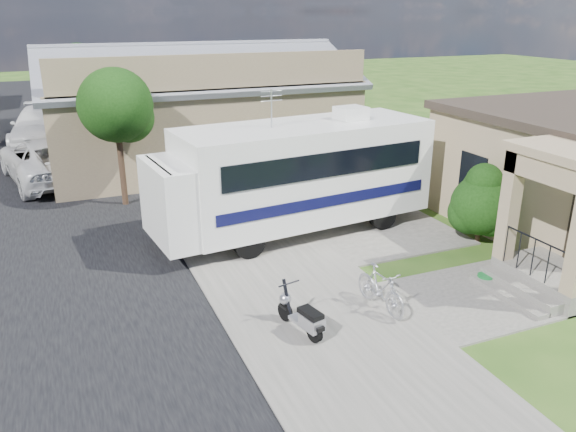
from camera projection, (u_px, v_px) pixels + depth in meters
name	position (u px, v px, depth m)	size (l,w,h in m)	color
ground	(351.00, 301.00, 12.76)	(120.00, 120.00, 0.00)	#224412
street_slab	(8.00, 209.00, 18.70)	(9.00, 80.00, 0.02)	black
sidewalk_slab	(199.00, 186.00, 21.05)	(4.00, 80.00, 0.06)	#5A5851
driveway_slab	(323.00, 226.00, 17.20)	(7.00, 6.00, 0.05)	#5A5851
walk_slab	(486.00, 295.00, 12.98)	(4.00, 3.00, 0.05)	#5A5851
warehouse	(196.00, 115.00, 24.18)	(12.50, 8.40, 5.04)	#7E664E
street_tree_a	(119.00, 109.00, 18.15)	(2.44, 2.40, 4.58)	#312215
street_tree_b	(92.00, 74.00, 26.76)	(2.44, 2.40, 4.73)	#312215
street_tree_c	(81.00, 65.00, 34.66)	(2.44, 2.40, 4.42)	#312215
motorhome	(295.00, 173.00, 16.20)	(8.43, 3.42, 4.21)	white
shrub	(482.00, 202.00, 15.74)	(1.88, 1.80, 2.31)	#312215
scooter	(302.00, 316.00, 11.29)	(0.62, 1.43, 0.95)	black
bicycle	(380.00, 291.00, 12.19)	(0.46, 1.64, 0.99)	#B0B0B8
pickup_truck	(48.00, 159.00, 21.58)	(2.82, 6.11, 1.70)	silver
van	(41.00, 126.00, 27.64)	(2.48, 6.10, 1.77)	silver
garden_hose	(485.00, 279.00, 13.61)	(0.40, 0.40, 0.18)	#15692A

